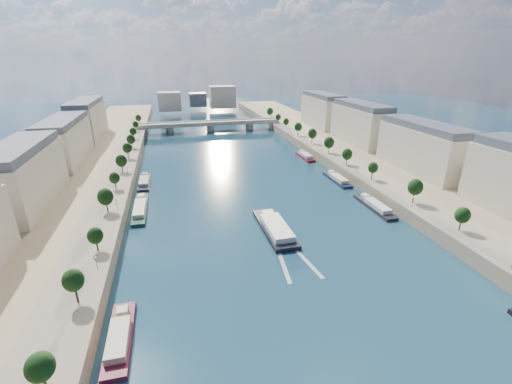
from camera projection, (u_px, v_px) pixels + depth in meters
ground at (242, 182)px, 165.31m from camera, size 700.00×700.00×0.00m
quay_left at (79, 190)px, 148.24m from camera, size 44.00×520.00×5.00m
quay_right at (375, 166)px, 180.51m from camera, size 44.00×520.00×5.00m
pave_left at (115, 182)px, 150.66m from camera, size 14.00×520.00×0.10m
pave_right at (350, 164)px, 176.20m from camera, size 14.00×520.00×0.10m
trees_left at (118, 169)px, 150.88m from camera, size 4.80×268.80×8.26m
trees_right at (338, 149)px, 182.74m from camera, size 4.80×268.80×8.26m
lamps_left at (122, 183)px, 141.64m from camera, size 0.36×200.36×4.28m
lamps_right at (338, 157)px, 178.68m from camera, size 0.36×200.36×4.28m
buildings_left at (47, 154)px, 150.95m from camera, size 16.00×226.00×23.20m
buildings_right at (387, 134)px, 189.04m from camera, size 16.00×226.00×23.20m
skyline at (202, 99)px, 358.29m from camera, size 79.00×42.00×22.00m
bridge at (210, 125)px, 273.88m from camera, size 112.00×12.00×8.15m
tour_barge at (275, 228)px, 118.88m from camera, size 8.68×29.60×4.01m
wake at (291, 256)px, 104.39m from camera, size 10.76×25.97×0.04m
moored_barges_left at (134, 248)px, 107.01m from camera, size 5.00×155.23×3.60m
moored_barges_right at (364, 198)px, 144.22m from camera, size 5.00×168.20×3.60m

